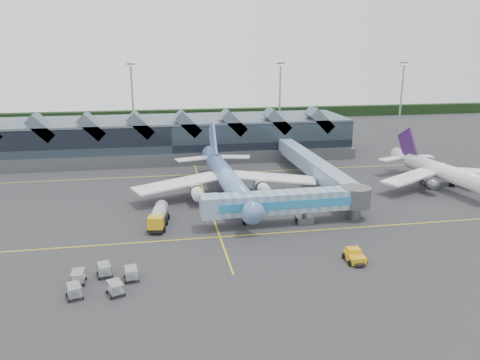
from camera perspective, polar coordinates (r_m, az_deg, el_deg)
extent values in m
plane|color=#2C2C2F|center=(76.29, -3.28, -4.66)|extent=(260.00, 260.00, 0.00)
cube|color=gold|center=(68.90, -2.46, -6.95)|extent=(120.00, 0.25, 0.01)
cube|color=gold|center=(102.87, -5.18, 0.71)|extent=(120.00, 0.25, 0.01)
cube|color=gold|center=(85.68, -4.10, -2.36)|extent=(0.25, 60.00, 0.01)
cube|color=black|center=(182.88, -7.54, 7.88)|extent=(260.00, 4.00, 4.00)
cube|color=black|center=(121.11, -8.46, 5.07)|extent=(90.00, 20.00, 9.00)
cube|color=#515F6C|center=(120.34, -8.55, 7.27)|extent=(90.00, 20.00, 0.60)
cube|color=#595C61|center=(111.00, -8.19, 2.42)|extent=(90.00, 2.50, 2.60)
cube|color=#515F6C|center=(116.22, -22.94, 5.96)|extent=(6.43, 6.00, 6.43)
cube|color=#515F6C|center=(114.30, -17.54, 6.32)|extent=(6.43, 6.00, 6.43)
cube|color=#515F6C|center=(113.41, -11.99, 6.64)|extent=(6.43, 6.00, 6.43)
cube|color=#515F6C|center=(113.59, -6.40, 6.90)|extent=(6.43, 6.00, 6.43)
cube|color=#515F6C|center=(114.83, -0.88, 7.09)|extent=(6.43, 6.00, 6.43)
cube|color=#515F6C|center=(117.09, 4.48, 7.21)|extent=(6.43, 6.00, 6.43)
cube|color=#515F6C|center=(120.32, 9.60, 7.27)|extent=(6.43, 6.00, 6.43)
cylinder|color=#94969C|center=(144.03, -12.93, 9.14)|extent=(0.56, 0.56, 22.00)
cube|color=#595C61|center=(143.26, -13.21, 13.51)|extent=(2.40, 0.50, 0.90)
cylinder|color=#94969C|center=(148.90, 4.87, 9.68)|extent=(0.56, 0.56, 22.00)
cube|color=#595C61|center=(148.15, 4.97, 13.91)|extent=(2.40, 0.50, 0.90)
cylinder|color=#94969C|center=(162.08, 19.05, 9.38)|extent=(0.56, 0.56, 22.00)
cube|color=#595C61|center=(161.39, 19.40, 13.25)|extent=(2.40, 0.50, 0.90)
cylinder|color=#6689D0|center=(84.89, -1.52, 0.15)|extent=(4.68, 28.42, 3.49)
cone|color=#6689D0|center=(69.43, 1.12, -3.43)|extent=(3.69, 4.99, 3.49)
cube|color=black|center=(68.64, 1.24, -3.01)|extent=(1.34, 0.39, 0.48)
cone|color=#6689D0|center=(101.43, -3.42, 2.87)|extent=(3.76, 6.61, 3.49)
cube|color=white|center=(85.01, -7.59, -0.39)|extent=(16.71, 10.46, 1.15)
cube|color=white|center=(88.23, 4.03, 0.31)|extent=(16.70, 9.32, 1.15)
cylinder|color=white|center=(82.50, -5.31, -1.45)|extent=(2.37, 4.94, 2.16)
cylinder|color=white|center=(84.72, 2.70, -0.93)|extent=(2.37, 4.94, 2.16)
cube|color=#6689D0|center=(99.11, -3.31, 4.72)|extent=(0.79, 8.95, 9.62)
cube|color=white|center=(99.68, -5.75, 2.59)|extent=(7.78, 4.77, 0.23)
cube|color=white|center=(101.02, -0.90, 2.84)|extent=(7.70, 4.23, 0.23)
cylinder|color=#595C61|center=(73.32, 0.51, -4.66)|extent=(0.26, 0.26, 2.02)
cylinder|color=#595C61|center=(86.33, -3.60, -1.51)|extent=(0.26, 0.26, 2.02)
cylinder|color=#595C61|center=(87.39, 0.24, -1.26)|extent=(0.26, 0.26, 2.02)
cylinder|color=black|center=(73.55, 0.51, -5.13)|extent=(0.47, 1.31, 1.29)
cylinder|color=white|center=(99.05, 23.80, 0.83)|extent=(5.94, 22.12, 3.13)
cone|color=white|center=(109.10, 19.24, 2.70)|extent=(3.75, 5.37, 3.13)
cube|color=white|center=(95.33, 20.06, 0.34)|extent=(13.50, 9.26, 1.05)
cube|color=white|center=(104.78, 26.44, 0.97)|extent=(13.54, 6.38, 1.05)
cylinder|color=#595C61|center=(95.11, 22.11, -0.39)|extent=(2.41, 3.97, 1.94)
cylinder|color=#595C61|center=(101.52, 26.37, 0.09)|extent=(2.41, 3.97, 1.94)
cube|color=#3B1B52|center=(107.55, 19.77, 4.06)|extent=(1.37, 7.03, 7.63)
cube|color=white|center=(106.30, 18.01, 2.49)|extent=(6.35, 4.22, 0.26)
cube|color=white|center=(110.50, 20.99, 2.69)|extent=(6.18, 2.86, 0.26)
cylinder|color=#595C61|center=(98.64, 22.13, -0.53)|extent=(0.29, 0.29, 1.81)
cylinder|color=#595C61|center=(102.06, 24.44, -0.27)|extent=(0.29, 0.29, 1.81)
cube|color=#6788AC|center=(72.84, 5.52, -2.63)|extent=(21.49, 3.72, 3.11)
cube|color=teal|center=(71.34, 5.91, -3.04)|extent=(21.41, 0.64, 1.28)
cube|color=#6788AC|center=(70.42, -3.70, -3.25)|extent=(2.86, 3.49, 3.21)
cylinder|color=#595C61|center=(74.41, 7.86, -3.82)|extent=(0.75, 0.75, 3.69)
cube|color=#595C61|center=(74.87, 7.82, -4.80)|extent=(2.62, 2.20, 0.96)
cylinder|color=black|center=(74.58, 7.04, -4.94)|extent=(0.45, 0.97, 0.96)
cylinder|color=black|center=(75.26, 8.59, -4.81)|extent=(0.45, 0.97, 0.96)
cylinder|color=#595C61|center=(77.01, 13.94, -2.02)|extent=(4.71, 4.71, 3.21)
cylinder|color=#595C61|center=(77.58, 13.85, -3.32)|extent=(1.93, 1.93, 3.69)
cube|color=black|center=(73.81, -9.86, -5.02)|extent=(3.39, 8.53, 0.46)
cube|color=gold|center=(70.57, -10.23, -5.19)|extent=(2.48, 2.33, 2.03)
cube|color=black|center=(69.73, -10.34, -5.05)|extent=(2.03, 0.43, 0.92)
cylinder|color=#B9B9BD|center=(74.42, -9.79, -3.83)|extent=(2.87, 5.60, 2.12)
sphere|color=#B9B9BD|center=(76.92, -9.52, -3.16)|extent=(2.03, 2.03, 2.03)
sphere|color=#B9B9BD|center=(71.93, -10.07, -4.54)|extent=(2.03, 2.03, 2.03)
cylinder|color=black|center=(71.52, -11.06, -5.97)|extent=(0.45, 0.96, 0.92)
cylinder|color=black|center=(71.18, -9.22, -5.99)|extent=(0.45, 0.96, 0.92)
cylinder|color=black|center=(74.49, -10.68, -5.06)|extent=(0.45, 0.96, 0.92)
cylinder|color=black|center=(74.17, -8.92, -5.07)|extent=(0.45, 0.96, 0.92)
cylinder|color=black|center=(76.62, -10.43, -4.45)|extent=(0.45, 0.96, 0.92)
cylinder|color=black|center=(76.31, -8.71, -4.45)|extent=(0.45, 0.96, 0.92)
cube|color=gold|center=(62.87, 13.80, -9.10)|extent=(2.08, 3.31, 0.91)
cube|color=gold|center=(63.05, 13.66, -8.34)|extent=(1.67, 1.49, 0.63)
cube|color=black|center=(61.53, 14.39, -9.94)|extent=(1.29, 0.76, 0.27)
cylinder|color=black|center=(61.70, 13.26, -9.84)|extent=(0.29, 0.73, 0.72)
cylinder|color=black|center=(62.47, 15.06, -9.64)|extent=(0.29, 0.73, 0.72)
cylinder|color=black|center=(63.52, 12.53, -9.02)|extent=(0.29, 0.73, 0.72)
cylinder|color=black|center=(64.27, 14.29, -8.84)|extent=(0.29, 0.73, 0.72)
cube|color=gray|center=(59.81, -16.18, -10.71)|extent=(1.87, 2.46, 0.15)
cube|color=gray|center=(59.40, -16.25, -9.89)|extent=(1.87, 2.46, 0.08)
cylinder|color=black|center=(60.76, -15.55, -10.62)|extent=(0.20, 0.38, 0.36)
cube|color=gray|center=(58.09, -13.10, -11.30)|extent=(1.68, 2.36, 0.15)
cube|color=gray|center=(57.67, -13.16, -10.46)|extent=(1.68, 2.36, 0.08)
cylinder|color=black|center=(59.01, -12.41, -11.21)|extent=(0.17, 0.37, 0.36)
cube|color=gray|center=(58.99, -19.11, -11.36)|extent=(1.44, 2.23, 0.15)
cube|color=gray|center=(58.58, -19.20, -10.53)|extent=(1.44, 2.23, 0.08)
cylinder|color=black|center=(59.72, -18.23, -11.33)|extent=(0.13, 0.36, 0.36)
cube|color=gray|center=(55.36, -14.94, -12.87)|extent=(2.12, 2.56, 0.15)
cube|color=gray|center=(54.92, -15.01, -11.99)|extent=(2.12, 2.56, 0.08)
cylinder|color=black|center=(56.39, -14.42, -12.69)|extent=(0.25, 0.38, 0.36)
cube|color=gray|center=(56.07, -19.52, -12.89)|extent=(1.99, 2.52, 0.15)
cube|color=gray|center=(55.63, -19.62, -12.02)|extent=(1.99, 2.52, 0.08)
cylinder|color=black|center=(57.02, -18.85, -12.74)|extent=(0.22, 0.38, 0.36)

